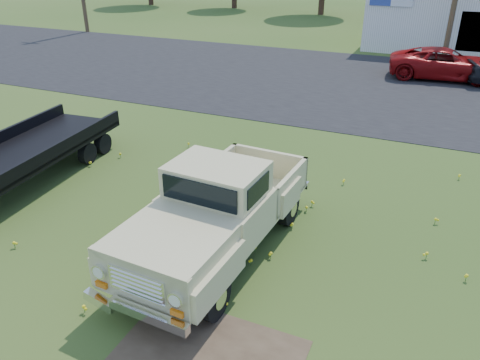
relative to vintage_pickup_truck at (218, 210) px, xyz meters
name	(u,v)px	position (x,y,z in m)	size (l,w,h in m)	color
ground	(210,241)	(-0.37, 0.28, -1.06)	(140.00, 140.00, 0.00)	#2E4E19
asphalt_lot	(349,83)	(-0.37, 15.28, -1.06)	(90.00, 14.00, 0.02)	black
dirt_patch_a	(208,356)	(1.13, -2.72, -1.06)	(3.00, 2.00, 0.01)	#443424
dirt_patch_b	(204,167)	(-2.37, 3.78, -1.06)	(2.20, 1.60, 0.01)	#443424
vintage_pickup_truck	(218,210)	(0.00, 0.00, 0.00)	(2.27, 5.84, 2.12)	#CAC087
flatbed_trailer	(23,149)	(-6.62, 1.05, -0.13)	(2.28, 6.85, 1.87)	black
red_pickup	(445,64)	(3.77, 18.02, -0.32)	(2.46, 5.34, 1.48)	maroon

